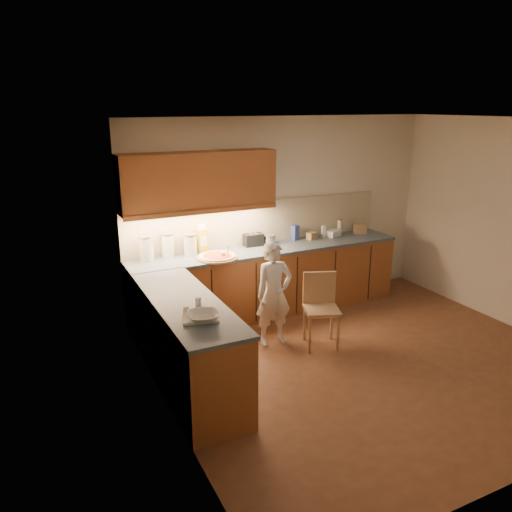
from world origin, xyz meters
The scene contains 24 objects.
room centered at (0.00, 0.00, 1.68)m, with size 4.54×4.50×2.62m.
l_counter centered at (-0.92, 1.25, 0.46)m, with size 3.77×2.62×0.92m.
backsplash centered at (-0.38, 1.99, 1.21)m, with size 3.75×0.02×0.58m, color #BDB493.
upper_cabinets centered at (-1.27, 1.82, 1.85)m, with size 1.95×0.36×0.73m.
pizza_on_board centered at (-1.16, 1.55, 0.94)m, with size 0.50×0.50×0.20m.
child centered at (-0.74, 0.85, 0.62)m, with size 0.45×0.30×1.25m, color white.
wooden_chair centered at (-0.24, 0.60, 0.50)m, with size 0.50×0.50×0.86m.
mixing_bowl centered at (-1.95, -0.11, 0.95)m, with size 0.28×0.28×0.07m, color silver.
canister_a centered at (-1.98, 1.83, 1.08)m, with size 0.16×0.16×0.32m.
canister_b centered at (-1.94, 1.85, 1.05)m, with size 0.15×0.15×0.25m.
canister_c centered at (-1.68, 1.89, 1.07)m, with size 0.16×0.16×0.30m.
canister_d centered at (-1.41, 1.84, 1.06)m, with size 0.17×0.17×0.28m.
oil_jug centered at (-1.23, 1.88, 1.09)m, with size 0.13×0.10×0.37m.
toaster centered at (-0.51, 1.88, 1.00)m, with size 0.26×0.16×0.17m.
steel_pot centered at (-0.29, 1.84, 0.99)m, with size 0.18×0.18×0.14m.
blue_box centered at (0.15, 1.89, 1.02)m, with size 0.10×0.07×0.21m, color #334D9B.
card_box_a centered at (0.38, 1.82, 0.97)m, with size 0.14×0.10×0.10m, color tan.
white_bottle centered at (0.59, 1.85, 1.00)m, with size 0.05×0.05×0.16m, color silver.
flat_pack centered at (0.75, 1.84, 0.96)m, with size 0.22×0.15×0.09m, color white.
tall_jar centered at (0.88, 1.88, 1.03)m, with size 0.07×0.07×0.23m.
card_box_b centered at (1.20, 1.81, 0.99)m, with size 0.18×0.14×0.14m, color #977851.
dough_cloth centered at (-1.97, -0.07, 0.93)m, with size 0.31×0.25×0.02m, color silver.
spice_jar_a centered at (-2.04, 0.10, 0.96)m, with size 0.05×0.05×0.07m, color white.
spice_jar_b centered at (-1.87, 0.24, 0.96)m, with size 0.06×0.06×0.08m, color white.
Camera 1 is at (-3.30, -3.94, 2.75)m, focal length 35.00 mm.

